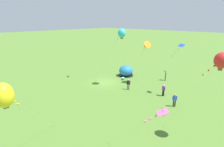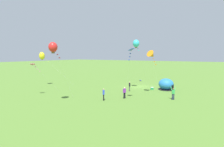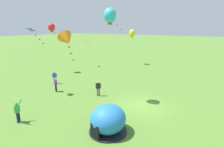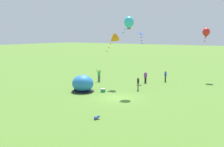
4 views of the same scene
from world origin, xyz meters
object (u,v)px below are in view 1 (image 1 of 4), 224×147
toddler_crawling (68,76)px  kite_orange (146,46)px  person_center_field (165,75)px  kite_blue (179,48)px  cooler_box (123,79)px  kite_pink (158,115)px  kite_yellow (4,95)px  popup_tent (126,71)px  kite_red (222,60)px  kite_cyan (122,33)px  person_with_toddler (128,84)px  person_watching_sky (163,90)px  person_strolling (175,100)px

toddler_crawling → kite_orange: 15.55m
person_center_field → kite_blue: size_ratio=0.25×
cooler_box → kite_pink: bearing=45.7°
cooler_box → person_center_field: bearing=131.1°
kite_yellow → kite_blue: bearing=175.5°
cooler_box → popup_tent: bearing=-152.8°
kite_red → kite_cyan: kite_cyan is taller
person_with_toddler → kite_orange: kite_orange is taller
person_watching_sky → kite_orange: 7.73m
person_watching_sky → kite_blue: bearing=144.4°
popup_tent → kite_yellow: 25.34m
person_watching_sky → kite_pink: kite_pink is taller
cooler_box → kite_orange: 7.34m
kite_red → kite_blue: (-7.80, -6.54, -0.61)m
person_watching_sky → popup_tent: bearing=-110.7°
person_with_toddler → person_strolling: (0.47, 7.67, 0.00)m
toddler_crawling → kite_blue: size_ratio=0.07×
popup_tent → kite_cyan: 9.45m
kite_orange → kite_blue: bearing=80.1°
kite_blue → kite_yellow: bearing=-4.5°
popup_tent → kite_yellow: kite_yellow is taller
popup_tent → person_watching_sky: bearing=69.3°
kite_pink → kite_yellow: (6.61, -6.47, 1.51)m
person_strolling → kite_pink: kite_pink is taller
toddler_crawling → cooler_box: bearing=123.8°
popup_tent → person_with_toddler: (5.27, 4.70, -0.03)m
person_watching_sky → person_strolling: (2.04, 2.56, 0.00)m
person_strolling → kite_yellow: size_ratio=0.24×
person_center_field → person_with_toddler: person_center_field is taller
cooler_box → kite_yellow: size_ratio=0.09×
kite_cyan → toddler_crawling: bearing=-72.9°
cooler_box → person_strolling: (3.47, 11.20, 0.74)m
person_center_field → kite_cyan: size_ratio=0.20×
person_watching_sky → kite_cyan: (1.20, -6.91, 7.58)m
person_center_field → person_with_toddler: (7.97, -2.18, -0.03)m
kite_pink → kite_blue: bearing=-161.2°
person_watching_sky → kite_orange: (-2.45, -4.87, 5.47)m
toddler_crawling → kite_yellow: (14.92, 16.72, 6.08)m
toddler_crawling → kite_blue: bearing=107.6°
person_center_field → kite_yellow: (25.73, 2.30, 5.26)m
person_strolling → kite_blue: size_ratio=0.23×
person_watching_sky → kite_yellow: size_ratio=0.24×
person_with_toddler → kite_orange: (-4.02, 0.23, 5.47)m
toddler_crawling → person_strolling: size_ratio=0.32×
toddler_crawling → person_center_field: bearing=126.8°
cooler_box → kite_pink: (14.15, 14.48, 4.53)m
person_watching_sky → kite_red: (6.37, 7.56, 6.50)m
person_with_toddler → kite_yellow: size_ratio=0.24×
cooler_box → kite_red: bearing=64.3°
kite_blue → kite_orange: size_ratio=1.03×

